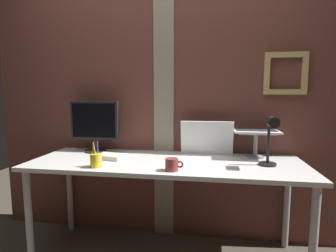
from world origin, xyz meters
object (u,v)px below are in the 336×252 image
laptop (255,124)px  desk_lamp (271,136)px  whiteboard_panel (207,138)px  coffee_mug (172,165)px  pen_cup (96,160)px  monitor (95,123)px

laptop → desk_lamp: 0.35m
laptop → whiteboard_panel: laptop is taller
desk_lamp → coffee_mug: (-0.64, -0.18, -0.17)m
laptop → desk_lamp: bearing=-81.9°
pen_cup → coffee_mug: size_ratio=1.48×
pen_cup → coffee_mug: 0.52m
monitor → whiteboard_panel: 0.95m
coffee_mug → whiteboard_panel: bearing=66.1°
whiteboard_panel → pen_cup: bearing=-146.6°
laptop → coffee_mug: bearing=-138.4°
laptop → whiteboard_panel: bearing=-174.0°
monitor → whiteboard_panel: monitor is taller
monitor → whiteboard_panel: size_ratio=1.03×
whiteboard_panel → coffee_mug: 0.54m
monitor → whiteboard_panel: bearing=1.9°
desk_lamp → pen_cup: 1.19m
laptop → desk_lamp: (0.05, -0.34, -0.04)m
monitor → laptop: (1.32, 0.07, 0.01)m
pen_cup → coffee_mug: (0.52, 0.00, -0.01)m
pen_cup → coffee_mug: bearing=0.0°
pen_cup → laptop: bearing=25.2°
laptop → coffee_mug: 0.82m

